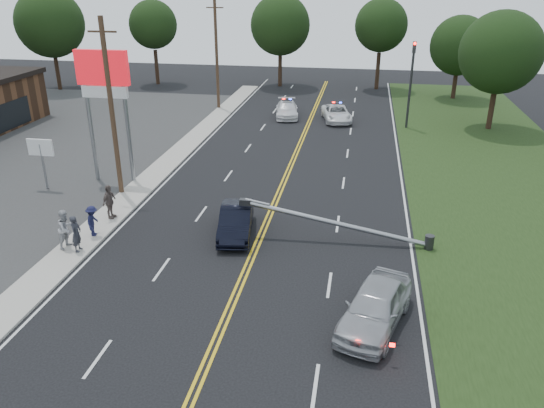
% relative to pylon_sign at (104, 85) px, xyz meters
% --- Properties ---
extents(ground, '(120.00, 120.00, 0.00)m').
position_rel_pylon_sign_xyz_m(ground, '(10.50, -14.00, -6.00)').
color(ground, black).
rests_on(ground, ground).
extents(sidewalk, '(1.80, 70.00, 0.12)m').
position_rel_pylon_sign_xyz_m(sidewalk, '(2.10, -4.00, -5.94)').
color(sidewalk, '#A7A297').
rests_on(sidewalk, ground).
extents(grass_verge, '(12.00, 80.00, 0.01)m').
position_rel_pylon_sign_xyz_m(grass_verge, '(24.00, -4.00, -5.99)').
color(grass_verge, black).
rests_on(grass_verge, ground).
extents(centerline_yellow, '(0.36, 80.00, 0.00)m').
position_rel_pylon_sign_xyz_m(centerline_yellow, '(10.50, -4.00, -5.99)').
color(centerline_yellow, gold).
rests_on(centerline_yellow, ground).
extents(pylon_sign, '(3.20, 0.35, 8.00)m').
position_rel_pylon_sign_xyz_m(pylon_sign, '(0.00, 0.00, 0.00)').
color(pylon_sign, gray).
rests_on(pylon_sign, ground).
extents(small_sign, '(1.60, 0.14, 3.10)m').
position_rel_pylon_sign_xyz_m(small_sign, '(-3.50, -2.00, -3.66)').
color(small_sign, gray).
rests_on(small_sign, ground).
extents(traffic_signal, '(0.28, 0.41, 7.05)m').
position_rel_pylon_sign_xyz_m(traffic_signal, '(18.80, 16.00, -1.79)').
color(traffic_signal, '#2D2D30').
rests_on(traffic_signal, ground).
extents(fallen_streetlight, '(9.36, 0.44, 1.91)m').
position_rel_pylon_sign_xyz_m(fallen_streetlight, '(14.69, -6.00, -5.08)').
color(fallen_streetlight, '#2D2D30').
rests_on(fallen_streetlight, ground).
extents(utility_pole_mid, '(1.60, 0.28, 10.00)m').
position_rel_pylon_sign_xyz_m(utility_pole_mid, '(1.30, -2.00, -0.91)').
color(utility_pole_mid, '#382619').
rests_on(utility_pole_mid, ground).
extents(utility_pole_far, '(1.60, 0.28, 10.00)m').
position_rel_pylon_sign_xyz_m(utility_pole_far, '(1.30, 20.00, -0.91)').
color(utility_pole_far, '#382619').
rests_on(utility_pole_far, ground).
extents(tree_4, '(7.24, 7.24, 10.72)m').
position_rel_pylon_sign_xyz_m(tree_4, '(-18.82, 25.96, 1.10)').
color(tree_4, black).
rests_on(tree_4, ground).
extents(tree_5, '(5.41, 5.41, 9.42)m').
position_rel_pylon_sign_xyz_m(tree_5, '(-9.09, 30.90, 0.70)').
color(tree_5, black).
rests_on(tree_5, ground).
extents(tree_6, '(6.63, 6.63, 10.09)m').
position_rel_pylon_sign_xyz_m(tree_6, '(5.37, 32.13, 0.76)').
color(tree_6, black).
rests_on(tree_6, ground).
extents(tree_7, '(5.66, 5.66, 9.70)m').
position_rel_pylon_sign_xyz_m(tree_7, '(16.42, 32.36, 0.86)').
color(tree_7, black).
rests_on(tree_7, ground).
extents(tree_8, '(5.93, 5.93, 8.31)m').
position_rel_pylon_sign_xyz_m(tree_8, '(24.30, 28.74, -0.66)').
color(tree_8, black).
rests_on(tree_8, ground).
extents(tree_9, '(6.53, 6.53, 9.50)m').
position_rel_pylon_sign_xyz_m(tree_9, '(25.61, 16.87, 0.23)').
color(tree_9, black).
rests_on(tree_9, ground).
extents(crashed_sedan, '(2.15, 4.54, 1.44)m').
position_rel_pylon_sign_xyz_m(crashed_sedan, '(9.25, -6.05, -5.28)').
color(crashed_sedan, black).
rests_on(crashed_sedan, ground).
extents(waiting_sedan, '(3.22, 5.09, 1.62)m').
position_rel_pylon_sign_xyz_m(waiting_sedan, '(16.01, -12.47, -5.19)').
color(waiting_sedan, '#A4A6AC').
rests_on(waiting_sedan, ground).
extents(emergency_a, '(3.23, 5.20, 1.34)m').
position_rel_pylon_sign_xyz_m(emergency_a, '(12.81, 17.23, -5.33)').
color(emergency_a, white).
rests_on(emergency_a, ground).
extents(emergency_b, '(2.66, 4.99, 1.38)m').
position_rel_pylon_sign_xyz_m(emergency_b, '(8.28, 17.90, -5.31)').
color(emergency_b, silver).
rests_on(emergency_b, ground).
extents(bystander_a, '(0.48, 0.68, 1.75)m').
position_rel_pylon_sign_xyz_m(bystander_a, '(2.45, -9.18, -5.00)').
color(bystander_a, '#292A31').
rests_on(bystander_a, sidewalk).
extents(bystander_b, '(0.87, 1.03, 1.88)m').
position_rel_pylon_sign_xyz_m(bystander_b, '(1.80, -8.92, -4.93)').
color(bystander_b, '#A2A2A6').
rests_on(bystander_b, sidewalk).
extents(bystander_c, '(0.72, 1.07, 1.55)m').
position_rel_pylon_sign_xyz_m(bystander_c, '(2.43, -7.58, -5.10)').
color(bystander_c, '#171839').
rests_on(bystander_c, sidewalk).
extents(bystander_d, '(0.58, 1.12, 1.84)m').
position_rel_pylon_sign_xyz_m(bystander_d, '(2.34, -5.54, -4.96)').
color(bystander_d, '#5E504B').
rests_on(bystander_d, sidewalk).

